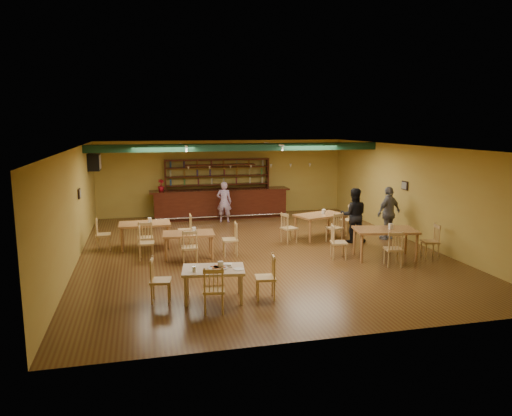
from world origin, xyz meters
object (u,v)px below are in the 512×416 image
object	(u,v)px
patron_right_a	(354,215)
dining_table_d	(385,244)
dining_table_b	(320,226)
patron_bar	(224,202)
bar_counter	(220,204)
dining_table_a	(145,235)
dining_table_c	(189,245)
near_table	(214,284)

from	to	relation	value
patron_right_a	dining_table_d	bearing A→B (deg)	108.99
dining_table_b	patron_bar	size ratio (longest dim) A/B	1.01
dining_table_b	bar_counter	bearing A→B (deg)	104.28
dining_table_d	patron_bar	xyz separation A→B (m)	(-3.43, 5.95, 0.36)
dining_table_b	patron_bar	xyz separation A→B (m)	(-2.58, 3.25, 0.38)
dining_table_a	dining_table_d	bearing A→B (deg)	-23.76
dining_table_c	patron_bar	size ratio (longest dim) A/B	0.91
dining_table_d	near_table	world-z (taller)	dining_table_d
dining_table_c	patron_bar	distance (m)	4.96
dining_table_a	near_table	size ratio (longest dim) A/B	1.16
bar_counter	patron_bar	distance (m)	0.85
patron_bar	patron_right_a	size ratio (longest dim) A/B	0.90
dining_table_a	dining_table_b	size ratio (longest dim) A/B	0.96
dining_table_b	patron_right_a	xyz separation A→B (m)	(0.80, -0.80, 0.46)
bar_counter	dining_table_c	world-z (taller)	bar_counter
dining_table_c	patron_bar	xyz separation A→B (m)	(1.78, 4.61, 0.42)
bar_counter	patron_right_a	distance (m)	5.94
dining_table_c	near_table	xyz separation A→B (m)	(0.18, -3.42, -0.01)
dining_table_b	patron_bar	distance (m)	4.16
bar_counter	dining_table_b	distance (m)	4.83
dining_table_a	patron_right_a	xyz separation A→B (m)	(6.32, -0.85, 0.48)
dining_table_b	near_table	bearing A→B (deg)	-149.36
dining_table_a	dining_table_c	xyz separation A→B (m)	(1.16, -1.41, -0.02)
near_table	patron_right_a	distance (m)	6.40
dining_table_a	dining_table_c	bearing A→B (deg)	-50.96
bar_counter	dining_table_b	size ratio (longest dim) A/B	3.51
dining_table_b	patron_right_a	world-z (taller)	patron_right_a
dining_table_d	patron_bar	size ratio (longest dim) A/B	1.07
bar_counter	dining_table_a	distance (m)	4.98
bar_counter	dining_table_c	distance (m)	5.72
dining_table_c	near_table	distance (m)	3.43
patron_bar	patron_right_a	world-z (taller)	patron_right_a
dining_table_b	dining_table_d	xyz separation A→B (m)	(0.85, -2.70, 0.02)
dining_table_a	dining_table_c	world-z (taller)	dining_table_a
patron_bar	patron_right_a	bearing A→B (deg)	146.46
dining_table_c	patron_right_a	xyz separation A→B (m)	(5.16, 0.56, 0.50)
dining_table_a	dining_table_c	distance (m)	1.82
patron_right_a	dining_table_c	bearing A→B (deg)	23.56
bar_counter	dining_table_a	world-z (taller)	bar_counter
dining_table_d	patron_right_a	world-z (taller)	patron_right_a
patron_right_a	dining_table_a	bearing A→B (deg)	9.74
dining_table_d	patron_right_a	distance (m)	1.95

